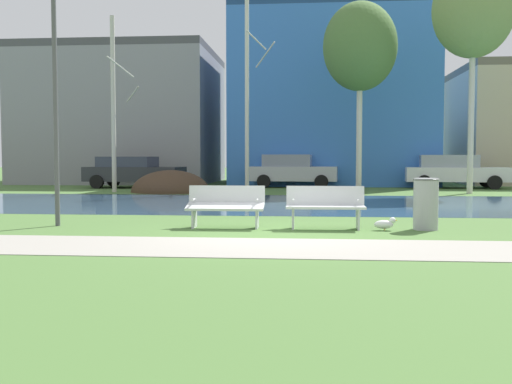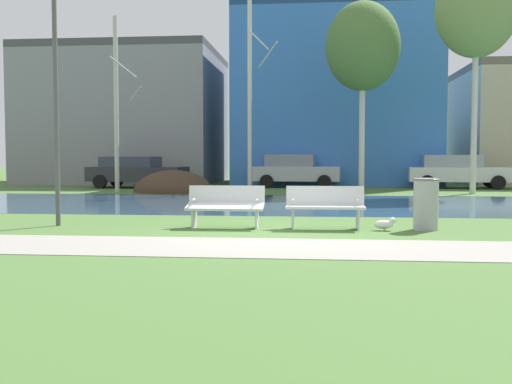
# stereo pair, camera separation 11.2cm
# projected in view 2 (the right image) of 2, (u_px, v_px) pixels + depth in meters

# --- Properties ---
(ground_plane) EXTENTS (120.00, 120.00, 0.00)m
(ground_plane) POSITION_uv_depth(u_px,v_px,m) (292.00, 198.00, 21.27)
(ground_plane) COLOR #476B33
(paved_path_strip) EXTENTS (60.00, 2.13, 0.01)m
(paved_path_strip) POSITION_uv_depth(u_px,v_px,m) (264.00, 247.00, 9.64)
(paved_path_strip) COLOR gray
(paved_path_strip) RESTS_ON ground
(river_band) EXTENTS (80.00, 8.13, 0.01)m
(river_band) POSITION_uv_depth(u_px,v_px,m) (289.00, 203.00, 18.79)
(river_band) COLOR #33516B
(river_band) RESTS_ON ground
(soil_mound) EXTENTS (3.30, 3.19, 1.85)m
(soil_mound) POSITION_uv_depth(u_px,v_px,m) (173.00, 192.00, 25.05)
(soil_mound) COLOR #423021
(soil_mound) RESTS_ON ground
(bench_left) EXTENTS (1.60, 0.57, 0.87)m
(bench_left) POSITION_uv_depth(u_px,v_px,m) (226.00, 205.00, 12.34)
(bench_left) COLOR silver
(bench_left) RESTS_ON ground
(bench_right) EXTENTS (1.60, 0.57, 0.87)m
(bench_right) POSITION_uv_depth(u_px,v_px,m) (325.00, 206.00, 12.14)
(bench_right) COLOR silver
(bench_right) RESTS_ON ground
(trash_bin) EXTENTS (0.52, 0.52, 1.04)m
(trash_bin) POSITION_uv_depth(u_px,v_px,m) (426.00, 203.00, 11.99)
(trash_bin) COLOR #999B9E
(trash_bin) RESTS_ON ground
(seagull) EXTENTS (0.47, 0.17, 0.27)m
(seagull) POSITION_uv_depth(u_px,v_px,m) (385.00, 224.00, 11.88)
(seagull) COLOR white
(seagull) RESTS_ON ground
(streetlamp) EXTENTS (0.32, 0.32, 5.16)m
(streetlamp) POSITION_uv_depth(u_px,v_px,m) (55.00, 62.00, 12.56)
(streetlamp) COLOR #4C4C51
(streetlamp) RESTS_ON ground
(birch_far_left) EXTENTS (1.26, 2.08, 7.31)m
(birch_far_left) POSITION_uv_depth(u_px,v_px,m) (117.00, 104.00, 24.86)
(birch_far_left) COLOR #BCB7A8
(birch_far_left) RESTS_ON ground
(birch_left) EXTENTS (1.30, 2.02, 8.99)m
(birch_left) POSITION_uv_depth(u_px,v_px,m) (250.00, 84.00, 25.21)
(birch_left) COLOR beige
(birch_left) RESTS_ON ground
(birch_center_left) EXTENTS (3.08, 3.08, 7.91)m
(birch_center_left) POSITION_uv_depth(u_px,v_px,m) (363.00, 47.00, 24.72)
(birch_center_left) COLOR beige
(birch_center_left) RESTS_ON ground
(birch_center) EXTENTS (3.20, 3.20, 9.39)m
(birch_center) POSITION_uv_depth(u_px,v_px,m) (477.00, 10.00, 23.51)
(birch_center) COLOR beige
(birch_center) RESTS_ON ground
(parked_van_nearest_dark) EXTENTS (4.69, 2.42, 1.49)m
(parked_van_nearest_dark) POSITION_uv_depth(u_px,v_px,m) (136.00, 171.00, 28.37)
(parked_van_nearest_dark) COLOR #282B30
(parked_van_nearest_dark) RESTS_ON ground
(parked_sedan_second_silver) EXTENTS (4.26, 2.22, 1.59)m
(parked_sedan_second_silver) POSITION_uv_depth(u_px,v_px,m) (295.00, 170.00, 28.80)
(parked_sedan_second_silver) COLOR #B2B5BC
(parked_sedan_second_silver) RESTS_ON ground
(parked_hatch_third_white) EXTENTS (4.81, 2.38, 1.57)m
(parked_hatch_third_white) POSITION_uv_depth(u_px,v_px,m) (457.00, 171.00, 28.00)
(parked_hatch_third_white) COLOR silver
(parked_hatch_third_white) RESTS_ON ground
(building_grey_warehouse) EXTENTS (10.55, 8.88, 7.59)m
(building_grey_warehouse) POSITION_uv_depth(u_px,v_px,m) (129.00, 118.00, 35.10)
(building_grey_warehouse) COLOR gray
(building_grey_warehouse) RESTS_ON ground
(building_blue_store) EXTENTS (10.46, 9.67, 9.27)m
(building_blue_store) POSITION_uv_depth(u_px,v_px,m) (333.00, 101.00, 33.54)
(building_blue_store) COLOR #3870C6
(building_blue_store) RESTS_ON ground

